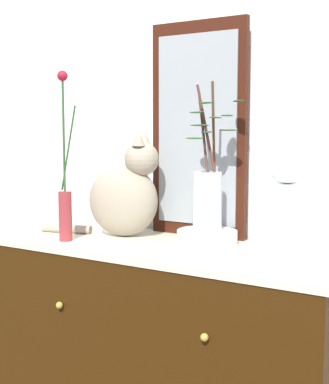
{
  "coord_description": "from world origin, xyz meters",
  "views": [
    {
      "loc": [
        0.95,
        -1.56,
        1.28
      ],
      "look_at": [
        0.0,
        0.0,
        1.07
      ],
      "focal_mm": 51.17,
      "sensor_mm": 36.0,
      "label": 1
    }
  ],
  "objects_px": {
    "mirror_leaning": "(198,130)",
    "cat_sitting": "(125,194)",
    "vase_glass_clear": "(208,194)",
    "jar_lidded_porcelain": "(287,212)",
    "sideboard": "(164,369)",
    "bowl_porcelain": "(207,238)",
    "vase_slim_green": "(65,197)"
  },
  "relations": [
    {
      "from": "sideboard",
      "to": "vase_slim_green",
      "type": "bearing_deg",
      "value": -159.11
    },
    {
      "from": "bowl_porcelain",
      "to": "cat_sitting",
      "type": "bearing_deg",
      "value": -177.5
    },
    {
      "from": "vase_glass_clear",
      "to": "bowl_porcelain",
      "type": "bearing_deg",
      "value": 136.44
    },
    {
      "from": "mirror_leaning",
      "to": "cat_sitting",
      "type": "relative_size",
      "value": 1.66
    },
    {
      "from": "vase_slim_green",
      "to": "jar_lidded_porcelain",
      "type": "xyz_separation_m",
      "value": [
        0.74,
        0.17,
        -0.02
      ]
    },
    {
      "from": "mirror_leaning",
      "to": "vase_slim_green",
      "type": "distance_m",
      "value": 0.53
    },
    {
      "from": "vase_slim_green",
      "to": "vase_glass_clear",
      "type": "distance_m",
      "value": 0.5
    },
    {
      "from": "cat_sitting",
      "to": "bowl_porcelain",
      "type": "xyz_separation_m",
      "value": [
        0.33,
        0.01,
        -0.13
      ]
    },
    {
      "from": "cat_sitting",
      "to": "jar_lidded_porcelain",
      "type": "distance_m",
      "value": 0.61
    },
    {
      "from": "sideboard",
      "to": "bowl_porcelain",
      "type": "height_order",
      "value": "bowl_porcelain"
    },
    {
      "from": "bowl_porcelain",
      "to": "jar_lidded_porcelain",
      "type": "relative_size",
      "value": 0.66
    },
    {
      "from": "bowl_porcelain",
      "to": "mirror_leaning",
      "type": "bearing_deg",
      "value": 128.95
    },
    {
      "from": "mirror_leaning",
      "to": "cat_sitting",
      "type": "bearing_deg",
      "value": -146.44
    },
    {
      "from": "cat_sitting",
      "to": "bowl_porcelain",
      "type": "relative_size",
      "value": 2.28
    },
    {
      "from": "cat_sitting",
      "to": "mirror_leaning",
      "type": "bearing_deg",
      "value": 33.56
    },
    {
      "from": "vase_glass_clear",
      "to": "sideboard",
      "type": "bearing_deg",
      "value": -153.27
    },
    {
      "from": "vase_glass_clear",
      "to": "jar_lidded_porcelain",
      "type": "xyz_separation_m",
      "value": [
        0.28,
        -0.02,
        -0.04
      ]
    },
    {
      "from": "vase_slim_green",
      "to": "bowl_porcelain",
      "type": "relative_size",
      "value": 2.88
    },
    {
      "from": "cat_sitting",
      "to": "jar_lidded_porcelain",
      "type": "xyz_separation_m",
      "value": [
        0.61,
        -0.01,
        -0.02
      ]
    },
    {
      "from": "cat_sitting",
      "to": "vase_slim_green",
      "type": "xyz_separation_m",
      "value": [
        -0.13,
        -0.18,
        0.0
      ]
    },
    {
      "from": "cat_sitting",
      "to": "sideboard",
      "type": "bearing_deg",
      "value": -14.95
    },
    {
      "from": "sideboard",
      "to": "cat_sitting",
      "type": "bearing_deg",
      "value": 165.05
    },
    {
      "from": "sideboard",
      "to": "jar_lidded_porcelain",
      "type": "distance_m",
      "value": 0.71
    },
    {
      "from": "vase_slim_green",
      "to": "bowl_porcelain",
      "type": "height_order",
      "value": "vase_slim_green"
    },
    {
      "from": "cat_sitting",
      "to": "vase_glass_clear",
      "type": "bearing_deg",
      "value": 2.07
    },
    {
      "from": "sideboard",
      "to": "jar_lidded_porcelain",
      "type": "bearing_deg",
      "value": 6.49
    },
    {
      "from": "mirror_leaning",
      "to": "vase_glass_clear",
      "type": "bearing_deg",
      "value": -50.9
    },
    {
      "from": "cat_sitting",
      "to": "jar_lidded_porcelain",
      "type": "relative_size",
      "value": 1.51
    },
    {
      "from": "mirror_leaning",
      "to": "bowl_porcelain",
      "type": "height_order",
      "value": "mirror_leaning"
    },
    {
      "from": "sideboard",
      "to": "mirror_leaning",
      "type": "bearing_deg",
      "value": 84.14
    },
    {
      "from": "vase_glass_clear",
      "to": "jar_lidded_porcelain",
      "type": "height_order",
      "value": "vase_glass_clear"
    },
    {
      "from": "sideboard",
      "to": "jar_lidded_porcelain",
      "type": "height_order",
      "value": "jar_lidded_porcelain"
    }
  ]
}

